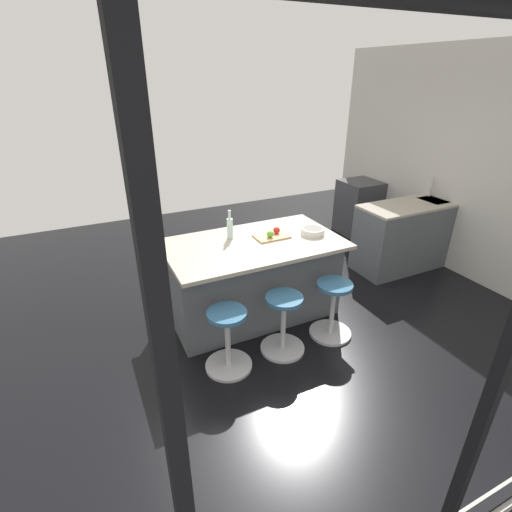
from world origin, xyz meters
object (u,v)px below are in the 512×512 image
at_px(apple_red, 277,230).
at_px(stool_near_camera, 228,342).
at_px(fruit_bowl, 313,231).
at_px(oven_range, 359,207).
at_px(stool_by_window, 332,311).
at_px(cutting_board, 272,236).
at_px(kitchen_island, 252,278).
at_px(water_bottle, 230,228).
at_px(stool_middle, 283,325).
at_px(apple_green, 270,234).

bearing_deg(apple_red, stool_near_camera, 39.65).
height_order(apple_red, fruit_bowl, apple_red).
relative_size(oven_range, stool_by_window, 1.45).
xyz_separation_m(oven_range, cutting_board, (2.45, 1.48, 0.47)).
height_order(oven_range, kitchen_island, kitchen_island).
height_order(apple_red, water_bottle, water_bottle).
xyz_separation_m(stool_middle, apple_green, (-0.19, -0.67, 0.68)).
relative_size(stool_middle, water_bottle, 1.97).
relative_size(stool_near_camera, fruit_bowl, 2.42).
bearing_deg(cutting_board, stool_middle, 71.97).
bearing_deg(oven_range, stool_near_camera, 33.83).
distance_m(kitchen_island, cutting_board, 0.51).
xyz_separation_m(cutting_board, water_bottle, (0.41, -0.16, 0.11)).
relative_size(apple_red, water_bottle, 0.24).
xyz_separation_m(stool_by_window, stool_middle, (0.58, 0.00, 0.00)).
xyz_separation_m(oven_range, fruit_bowl, (2.01, 1.60, 0.50)).
bearing_deg(stool_by_window, stool_near_camera, 0.00).
relative_size(stool_middle, stool_near_camera, 1.00).
bearing_deg(cutting_board, kitchen_island, -0.94).
height_order(stool_near_camera, fruit_bowl, fruit_bowl).
xyz_separation_m(oven_range, stool_by_window, (2.11, 2.19, -0.16)).
height_order(oven_range, apple_red, apple_red).
bearing_deg(cutting_board, oven_range, -148.90).
distance_m(stool_by_window, cutting_board, 1.01).
height_order(kitchen_island, apple_green, apple_green).
height_order(stool_near_camera, apple_red, apple_red).
bearing_deg(fruit_bowl, stool_middle, 41.15).
height_order(stool_near_camera, apple_green, apple_green).
relative_size(kitchen_island, stool_by_window, 2.99).
distance_m(apple_red, water_bottle, 0.51).
xyz_separation_m(cutting_board, fruit_bowl, (-0.45, 0.12, 0.03)).
xyz_separation_m(stool_middle, water_bottle, (0.18, -0.87, 0.74)).
relative_size(oven_range, kitchen_island, 0.48).
distance_m(stool_by_window, apple_red, 1.03).
distance_m(cutting_board, water_bottle, 0.46).
distance_m(stool_by_window, water_bottle, 1.37).
height_order(stool_by_window, stool_near_camera, same).
relative_size(apple_green, fruit_bowl, 0.30).
height_order(stool_middle, stool_near_camera, same).
distance_m(stool_near_camera, water_bottle, 1.21).
bearing_deg(oven_range, apple_red, 31.45).
height_order(kitchen_island, water_bottle, water_bottle).
distance_m(oven_range, stool_by_window, 3.04).
distance_m(oven_range, apple_green, 2.97).
xyz_separation_m(stool_near_camera, apple_green, (-0.77, -0.67, 0.68)).
height_order(oven_range, stool_by_window, oven_range).
height_order(apple_red, apple_green, apple_green).
bearing_deg(stool_middle, fruit_bowl, -138.85).
bearing_deg(water_bottle, stool_by_window, 131.13).
height_order(oven_range, apple_green, apple_green).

